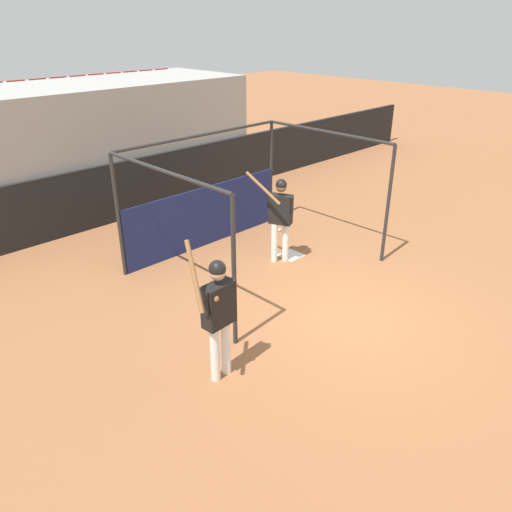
{
  "coord_description": "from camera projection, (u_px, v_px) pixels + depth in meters",
  "views": [
    {
      "loc": [
        -6.09,
        -3.98,
        4.57
      ],
      "look_at": [
        -0.86,
        1.3,
        0.99
      ],
      "focal_mm": 35.0,
      "sensor_mm": 36.0,
      "label": 1
    }
  ],
  "objects": [
    {
      "name": "ground_plane",
      "position": [
        347.0,
        317.0,
        8.39
      ],
      "size": [
        60.0,
        60.0,
        0.0
      ],
      "primitive_type": "plane",
      "color": "#935B38"
    },
    {
      "name": "player_waiting",
      "position": [
        218.0,
        309.0,
        6.55
      ],
      "size": [
        0.79,
        0.55,
        2.12
      ],
      "rotation": [
        0.0,
        0.0,
        -3.09
      ],
      "color": "white",
      "rests_on": "ground"
    },
    {
      "name": "player_batter",
      "position": [
        280.0,
        213.0,
        9.87
      ],
      "size": [
        0.71,
        0.76,
        1.91
      ],
      "rotation": [
        0.0,
        0.0,
        2.0
      ],
      "color": "white",
      "rests_on": "ground"
    },
    {
      "name": "outfield_wall",
      "position": [
        130.0,
        189.0,
        12.32
      ],
      "size": [
        24.0,
        0.12,
        1.44
      ],
      "color": "black",
      "rests_on": "ground"
    },
    {
      "name": "bleacher_section",
      "position": [
        92.0,
        144.0,
        13.02
      ],
      "size": [
        8.15,
        3.2,
        3.12
      ],
      "color": "#9E9E99",
      "rests_on": "ground"
    },
    {
      "name": "home_plate",
      "position": [
        291.0,
        255.0,
        10.55
      ],
      "size": [
        0.44,
        0.44,
        0.02
      ],
      "color": "white",
      "rests_on": "ground"
    },
    {
      "name": "batting_cage",
      "position": [
        219.0,
        204.0,
        10.32
      ],
      "size": [
        4.18,
        3.26,
        2.44
      ],
      "color": "#282828",
      "rests_on": "ground"
    },
    {
      "name": "baseball",
      "position": [
        279.0,
        230.0,
        11.72
      ],
      "size": [
        0.07,
        0.07,
        0.07
      ],
      "color": "white",
      "rests_on": "ground"
    }
  ]
}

